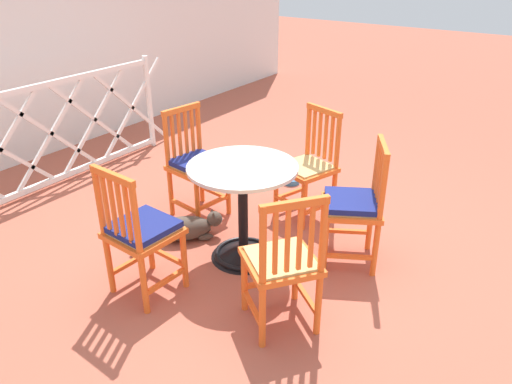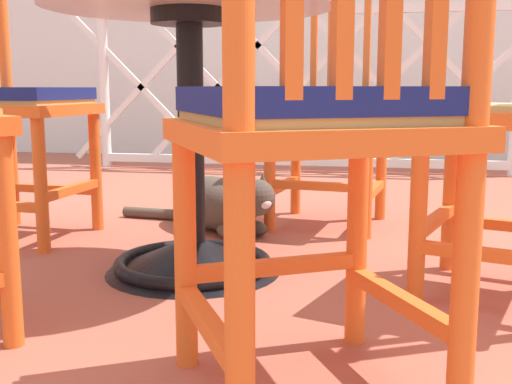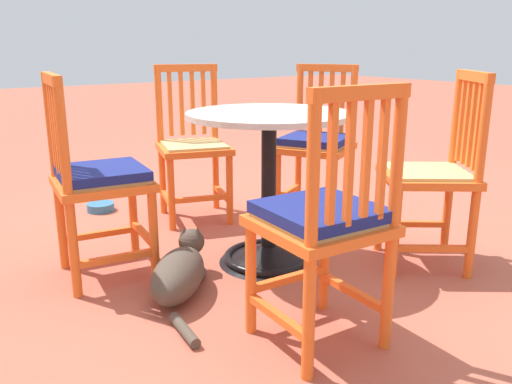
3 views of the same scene
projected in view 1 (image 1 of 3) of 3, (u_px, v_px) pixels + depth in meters
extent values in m
plane|color=#AD5642|center=(275.00, 255.00, 3.65)|extent=(24.00, 24.00, 0.00)
cylinder|color=white|center=(149.00, 102.00, 5.47)|extent=(0.06, 0.06, 1.01)
cube|color=white|center=(60.00, 177.00, 4.75)|extent=(2.49, 0.04, 0.05)
cube|color=white|center=(42.00, 85.00, 4.36)|extent=(2.49, 0.04, 0.05)
cube|color=white|center=(0.00, 150.00, 4.19)|extent=(0.92, 0.02, 0.92)
cube|color=white|center=(51.00, 133.00, 4.56)|extent=(0.92, 0.02, 0.92)
cube|color=white|center=(95.00, 119.00, 4.92)|extent=(0.92, 0.02, 0.92)
cube|color=white|center=(132.00, 108.00, 5.29)|extent=(0.92, 0.02, 0.92)
cube|color=white|center=(0.00, 150.00, 4.19)|extent=(0.92, 0.02, 0.92)
cube|color=white|center=(51.00, 133.00, 4.56)|extent=(0.92, 0.02, 0.92)
cube|color=white|center=(95.00, 119.00, 4.92)|extent=(0.92, 0.02, 0.92)
cube|color=white|center=(132.00, 108.00, 5.29)|extent=(0.92, 0.02, 0.92)
cone|color=black|center=(244.00, 250.00, 3.62)|extent=(0.48, 0.48, 0.10)
torus|color=black|center=(244.00, 253.00, 3.64)|extent=(0.44, 0.44, 0.04)
cylinder|color=black|center=(243.00, 212.00, 3.48)|extent=(0.07, 0.07, 0.66)
cylinder|color=black|center=(242.00, 172.00, 3.34)|extent=(0.20, 0.20, 0.04)
cylinder|color=beige|center=(242.00, 167.00, 3.33)|extent=(0.76, 0.76, 0.02)
cylinder|color=orange|center=(303.00, 205.00, 3.90)|extent=(0.04, 0.04, 0.45)
cylinder|color=orange|center=(276.00, 189.00, 4.14)|extent=(0.04, 0.04, 0.45)
cylinder|color=orange|center=(336.00, 167.00, 3.98)|extent=(0.04, 0.04, 0.91)
cylinder|color=orange|center=(307.00, 155.00, 4.22)|extent=(0.04, 0.04, 0.91)
cube|color=orange|center=(318.00, 208.00, 4.03)|extent=(0.33, 0.13, 0.03)
cube|color=orange|center=(291.00, 193.00, 4.27)|extent=(0.33, 0.13, 0.03)
cube|color=orange|center=(289.00, 203.00, 4.04)|extent=(0.13, 0.33, 0.03)
cube|color=orange|center=(306.00, 168.00, 4.02)|extent=(0.50, 0.50, 0.04)
cube|color=tan|center=(306.00, 166.00, 4.01)|extent=(0.44, 0.44, 0.02)
cube|color=orange|center=(332.00, 139.00, 3.93)|extent=(0.03, 0.03, 0.39)
cube|color=orange|center=(326.00, 137.00, 3.98)|extent=(0.03, 0.03, 0.39)
cube|color=orange|center=(320.00, 134.00, 4.02)|extent=(0.03, 0.03, 0.39)
cube|color=orange|center=(314.00, 132.00, 4.07)|extent=(0.03, 0.03, 0.39)
cube|color=orange|center=(324.00, 110.00, 3.91)|extent=(0.15, 0.37, 0.04)
cylinder|color=orange|center=(228.00, 190.00, 4.13)|extent=(0.04, 0.04, 0.45)
cylinder|color=orange|center=(197.00, 204.00, 3.91)|extent=(0.04, 0.04, 0.45)
cylinder|color=orange|center=(200.00, 154.00, 4.24)|extent=(0.04, 0.04, 0.91)
cylinder|color=orange|center=(169.00, 165.00, 4.02)|extent=(0.04, 0.04, 0.91)
cube|color=orange|center=(215.00, 193.00, 4.28)|extent=(0.08, 0.34, 0.03)
cube|color=orange|center=(184.00, 206.00, 4.05)|extent=(0.08, 0.34, 0.03)
cube|color=orange|center=(214.00, 202.00, 4.05)|extent=(0.34, 0.08, 0.03)
cube|color=orange|center=(198.00, 168.00, 4.04)|extent=(0.45, 0.45, 0.04)
cube|color=tan|center=(198.00, 165.00, 4.03)|extent=(0.40, 0.40, 0.02)
cube|color=orange|center=(192.00, 131.00, 4.10)|extent=(0.03, 0.02, 0.39)
cube|color=orange|center=(186.00, 133.00, 4.05)|extent=(0.03, 0.02, 0.39)
cube|color=orange|center=(180.00, 135.00, 4.01)|extent=(0.03, 0.02, 0.39)
cube|color=orange|center=(173.00, 137.00, 3.96)|extent=(0.03, 0.02, 0.39)
cube|color=orange|center=(181.00, 109.00, 3.93)|extent=(0.38, 0.09, 0.04)
cube|color=navy|center=(198.00, 162.00, 4.01)|extent=(0.41, 0.41, 0.04)
cylinder|color=orange|center=(150.00, 241.00, 3.42)|extent=(0.04, 0.04, 0.45)
cylinder|color=orange|center=(184.00, 258.00, 3.23)|extent=(0.04, 0.04, 0.45)
cylinder|color=orange|center=(104.00, 232.00, 3.08)|extent=(0.04, 0.04, 0.91)
cylinder|color=orange|center=(140.00, 251.00, 2.89)|extent=(0.04, 0.04, 0.91)
cube|color=orange|center=(132.00, 262.00, 3.34)|extent=(0.34, 0.05, 0.03)
cube|color=orange|center=(166.00, 281.00, 3.15)|extent=(0.34, 0.05, 0.03)
cube|color=orange|center=(167.00, 256.00, 3.35)|extent=(0.05, 0.34, 0.03)
cube|color=orange|center=(144.00, 233.00, 3.11)|extent=(0.42, 0.42, 0.04)
cube|color=tan|center=(143.00, 230.00, 3.10)|extent=(0.37, 0.37, 0.02)
cube|color=orange|center=(106.00, 204.00, 2.94)|extent=(0.02, 0.03, 0.39)
cube|color=orange|center=(113.00, 207.00, 2.90)|extent=(0.02, 0.03, 0.39)
cube|color=orange|center=(120.00, 210.00, 2.86)|extent=(0.02, 0.03, 0.39)
cube|color=orange|center=(128.00, 214.00, 2.82)|extent=(0.02, 0.03, 0.39)
cube|color=orange|center=(112.00, 176.00, 2.79)|extent=(0.06, 0.38, 0.04)
cube|color=navy|center=(143.00, 226.00, 3.09)|extent=(0.38, 0.38, 0.04)
cylinder|color=orange|center=(244.00, 280.00, 3.02)|extent=(0.04, 0.04, 0.45)
cylinder|color=orange|center=(296.00, 269.00, 3.11)|extent=(0.04, 0.04, 0.45)
cylinder|color=orange|center=(263.00, 281.00, 2.63)|extent=(0.04, 0.04, 0.91)
cylinder|color=orange|center=(321.00, 269.00, 2.72)|extent=(0.04, 0.04, 0.91)
cube|color=orange|center=(253.00, 308.00, 2.91)|extent=(0.23, 0.29, 0.03)
cube|color=orange|center=(306.00, 296.00, 3.01)|extent=(0.23, 0.29, 0.03)
cube|color=orange|center=(270.00, 282.00, 3.09)|extent=(0.29, 0.23, 0.03)
cube|color=orange|center=(281.00, 262.00, 2.83)|extent=(0.56, 0.56, 0.04)
cube|color=tan|center=(281.00, 258.00, 2.82)|extent=(0.49, 0.49, 0.02)
cube|color=orange|center=(275.00, 243.00, 2.55)|extent=(0.03, 0.03, 0.39)
cube|color=orange|center=(288.00, 241.00, 2.56)|extent=(0.03, 0.03, 0.39)
cube|color=orange|center=(300.00, 239.00, 2.58)|extent=(0.03, 0.03, 0.39)
cube|color=orange|center=(311.00, 237.00, 2.60)|extent=(0.03, 0.03, 0.39)
cube|color=orange|center=(295.00, 204.00, 2.48)|extent=(0.32, 0.26, 0.04)
cylinder|color=orange|center=(325.00, 245.00, 3.37)|extent=(0.04, 0.04, 0.45)
cylinder|color=orange|center=(324.00, 220.00, 3.67)|extent=(0.04, 0.04, 0.45)
cylinder|color=orange|center=(379.00, 218.00, 3.24)|extent=(0.04, 0.04, 0.91)
cylinder|color=orange|center=(374.00, 195.00, 3.54)|extent=(0.04, 0.04, 0.91)
cube|color=orange|center=(349.00, 257.00, 3.39)|extent=(0.19, 0.31, 0.03)
cube|color=orange|center=(346.00, 231.00, 3.70)|extent=(0.19, 0.31, 0.03)
cube|color=orange|center=(324.00, 239.00, 3.55)|extent=(0.31, 0.19, 0.03)
cube|color=orange|center=(351.00, 208.00, 3.41)|extent=(0.54, 0.54, 0.04)
cube|color=tan|center=(351.00, 205.00, 3.40)|extent=(0.48, 0.48, 0.02)
cube|color=orange|center=(382.00, 183.00, 3.20)|extent=(0.03, 0.03, 0.39)
cube|color=orange|center=(381.00, 178.00, 3.26)|extent=(0.03, 0.03, 0.39)
cube|color=orange|center=(379.00, 174.00, 3.32)|extent=(0.03, 0.03, 0.39)
cube|color=orange|center=(378.00, 170.00, 3.38)|extent=(0.03, 0.03, 0.39)
cube|color=orange|center=(384.00, 147.00, 3.19)|extent=(0.35, 0.21, 0.04)
cube|color=navy|center=(352.00, 201.00, 3.39)|extent=(0.49, 0.49, 0.04)
ellipsoid|color=#4C4238|center=(183.00, 228.00, 3.82)|extent=(0.46, 0.44, 0.19)
ellipsoid|color=silver|center=(196.00, 228.00, 3.84)|extent=(0.23, 0.23, 0.14)
sphere|color=#4C4238|center=(215.00, 219.00, 3.85)|extent=(0.12, 0.12, 0.12)
ellipsoid|color=silver|center=(220.00, 219.00, 3.86)|extent=(0.07, 0.07, 0.04)
cone|color=#4C4238|center=(212.00, 211.00, 3.85)|extent=(0.04, 0.04, 0.04)
cone|color=#4C4238|center=(213.00, 215.00, 3.79)|extent=(0.04, 0.04, 0.04)
ellipsoid|color=#4C4238|center=(204.00, 230.00, 3.93)|extent=(0.13, 0.12, 0.05)
ellipsoid|color=#4C4238|center=(205.00, 237.00, 3.84)|extent=(0.13, 0.12, 0.05)
cylinder|color=#4C4238|center=(143.00, 248.00, 3.70)|extent=(0.22, 0.07, 0.04)
cylinder|color=teal|center=(291.00, 180.00, 4.77)|extent=(0.17, 0.17, 0.05)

